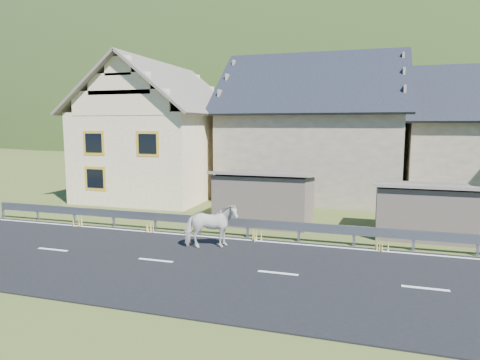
% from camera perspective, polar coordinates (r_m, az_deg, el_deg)
% --- Properties ---
extents(ground, '(160.00, 160.00, 0.00)m').
position_cam_1_polar(ground, '(12.90, 5.08, -12.43)').
color(ground, '#38481D').
rests_on(ground, ground).
extents(road, '(60.00, 7.00, 0.04)m').
position_cam_1_polar(road, '(12.89, 5.08, -12.34)').
color(road, black).
rests_on(road, ground).
extents(lane_markings, '(60.00, 6.60, 0.01)m').
position_cam_1_polar(lane_markings, '(12.88, 5.08, -12.24)').
color(lane_markings, silver).
rests_on(lane_markings, road).
extents(guardrail, '(28.10, 0.09, 0.75)m').
position_cam_1_polar(guardrail, '(16.21, 7.86, -6.25)').
color(guardrail, '#93969B').
rests_on(guardrail, ground).
extents(shed_left, '(4.30, 3.30, 2.40)m').
position_cam_1_polar(shed_left, '(19.20, 3.37, -2.41)').
color(shed_left, '#695B4E').
rests_on(shed_left, ground).
extents(shed_right, '(3.80, 2.90, 2.20)m').
position_cam_1_polar(shed_right, '(18.29, 23.19, -3.81)').
color(shed_right, '#695B4E').
rests_on(shed_right, ground).
extents(house_cream, '(7.80, 9.80, 8.30)m').
position_cam_1_polar(house_cream, '(26.95, -10.54, 7.27)').
color(house_cream, '#FFE7B2').
rests_on(house_cream, ground).
extents(house_stone_a, '(10.80, 9.80, 8.90)m').
position_cam_1_polar(house_stone_a, '(27.10, 9.86, 7.87)').
color(house_stone_a, '#9E9179').
rests_on(house_stone_a, ground).
extents(mountain, '(440.00, 280.00, 260.00)m').
position_cam_1_polar(mountain, '(193.43, 17.80, -0.17)').
color(mountain, '#263C14').
rests_on(mountain, ground).
extents(conifer_patch, '(76.00, 50.00, 28.00)m').
position_cam_1_polar(conifer_patch, '(134.77, -8.13, 8.05)').
color(conifer_patch, black).
rests_on(conifer_patch, ground).
extents(horse, '(1.55, 2.04, 1.57)m').
position_cam_1_polar(horse, '(15.16, -3.97, -6.13)').
color(horse, beige).
rests_on(horse, road).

